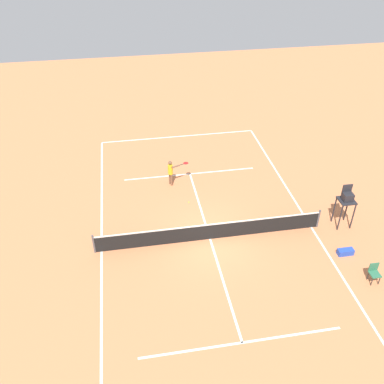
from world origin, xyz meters
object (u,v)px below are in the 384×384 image
at_px(player_serving, 171,171).
at_px(courtside_chair_near, 374,272).
at_px(umpire_chair, 347,200).
at_px(tennis_ball, 189,202).
at_px(equipment_bag, 345,252).

relative_size(player_serving, courtside_chair_near, 1.71).
relative_size(umpire_chair, courtside_chair_near, 2.54).
bearing_deg(umpire_chair, player_serving, -32.40).
bearing_deg(courtside_chair_near, player_serving, -49.44).
xyz_separation_m(tennis_ball, umpire_chair, (-7.53, 3.24, 1.57)).
bearing_deg(player_serving, tennis_ball, -2.51).
bearing_deg(player_serving, equipment_bag, 23.23).
distance_m(tennis_ball, umpire_chair, 8.35).
bearing_deg(equipment_bag, courtside_chair_near, 102.44).
relative_size(player_serving, equipment_bag, 2.14).
bearing_deg(player_serving, umpire_chair, 35.54).
bearing_deg(equipment_bag, tennis_ball, -38.58).
distance_m(player_serving, courtside_chair_near, 12.07).
height_order(umpire_chair, equipment_bag, umpire_chair).
xyz_separation_m(umpire_chair, courtside_chair_near, (0.40, 3.94, -1.07)).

